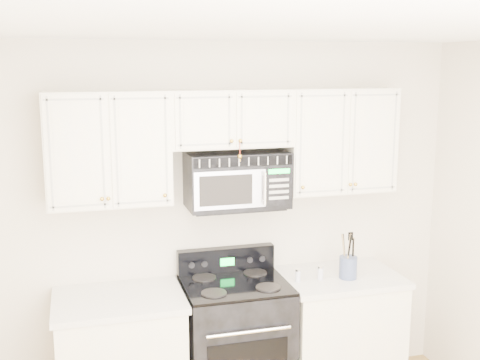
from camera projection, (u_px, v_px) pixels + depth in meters
name	position (u px, v px, depth m)	size (l,w,h in m)	color
room	(316.00, 316.00, 2.77)	(3.51, 3.51, 2.61)	olive
base_cabinet_right	(338.00, 337.00, 4.50)	(0.86, 0.65, 0.92)	silver
range	(235.00, 343.00, 4.29)	(0.72, 0.66, 1.11)	black
upper_cabinets	(229.00, 139.00, 4.14)	(2.44, 0.37, 0.75)	silver
microwave	(237.00, 180.00, 4.20)	(0.71, 0.40, 0.39)	black
utensil_crock	(348.00, 266.00, 4.32)	(0.13, 0.13, 0.34)	#424E75
shaker_salt	(298.00, 275.00, 4.26)	(0.04, 0.04, 0.09)	#B4B4C7
shaker_pepper	(320.00, 273.00, 4.30)	(0.04, 0.04, 0.10)	#B4B4C7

